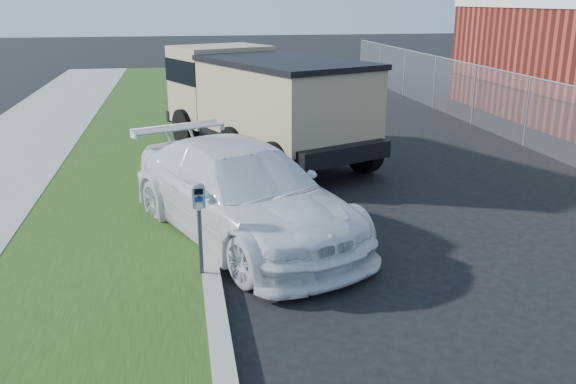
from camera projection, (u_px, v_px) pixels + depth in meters
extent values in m
plane|color=black|center=(399.00, 276.00, 8.53)|extent=(120.00, 120.00, 0.00)
cube|color=gray|center=(205.00, 232.00, 9.95)|extent=(0.25, 50.00, 0.15)
cube|color=#183C10|center=(104.00, 239.00, 9.68)|extent=(3.00, 50.00, 0.13)
plane|color=slate|center=(527.00, 112.00, 15.83)|extent=(0.00, 30.00, 30.00)
cylinder|color=#989EA5|center=(531.00, 77.00, 15.56)|extent=(0.04, 30.00, 0.04)
cylinder|color=#989EA5|center=(527.00, 112.00, 15.83)|extent=(0.06, 0.06, 1.80)
cylinder|color=#989EA5|center=(474.00, 95.00, 18.65)|extent=(0.06, 0.06, 1.80)
cylinder|color=#989EA5|center=(435.00, 82.00, 21.46)|extent=(0.06, 0.06, 1.80)
cylinder|color=#989EA5|center=(404.00, 73.00, 24.28)|extent=(0.06, 0.06, 1.80)
cylinder|color=#989EA5|center=(381.00, 65.00, 27.09)|extent=(0.06, 0.06, 1.80)
cylinder|color=#989EA5|center=(361.00, 59.00, 29.91)|extent=(0.06, 0.06, 1.80)
cube|color=silver|center=(570.00, 3.00, 16.20)|extent=(0.06, 14.00, 0.30)
cylinder|color=#3F4247|center=(200.00, 242.00, 8.15)|extent=(0.06, 0.06, 0.94)
cube|color=gray|center=(198.00, 197.00, 7.96)|extent=(0.18, 0.13, 0.28)
ellipsoid|color=gray|center=(198.00, 187.00, 7.92)|extent=(0.19, 0.13, 0.11)
cube|color=black|center=(199.00, 192.00, 7.88)|extent=(0.11, 0.02, 0.08)
cube|color=navy|center=(199.00, 199.00, 7.91)|extent=(0.10, 0.01, 0.07)
cylinder|color=silver|center=(199.00, 207.00, 7.94)|extent=(0.10, 0.01, 0.10)
cube|color=#3F4247|center=(199.00, 197.00, 7.90)|extent=(0.04, 0.01, 0.05)
imported|color=white|center=(240.00, 191.00, 9.81)|extent=(4.00, 5.58, 1.50)
cube|color=black|center=(266.00, 129.00, 14.65)|extent=(4.52, 6.71, 0.35)
cube|color=#91815D|center=(221.00, 84.00, 16.23)|extent=(2.85, 2.57, 1.99)
cube|color=black|center=(221.00, 69.00, 16.11)|extent=(2.89, 2.60, 0.60)
cube|color=#91815D|center=(284.00, 99.00, 13.77)|extent=(3.84, 4.78, 1.59)
cube|color=black|center=(284.00, 62.00, 13.52)|extent=(3.97, 4.91, 0.12)
cube|color=black|center=(207.00, 112.00, 17.25)|extent=(2.25, 1.08, 0.30)
cylinder|color=black|center=(185.00, 128.00, 15.86)|extent=(0.69, 1.04, 0.99)
cylinder|color=black|center=(261.00, 119.00, 17.06)|extent=(0.69, 1.04, 0.99)
cylinder|color=black|center=(235.00, 148.00, 13.72)|extent=(0.69, 1.04, 0.99)
cylinder|color=black|center=(317.00, 136.00, 14.92)|extent=(0.69, 1.04, 0.99)
cylinder|color=black|center=(277.00, 165.00, 12.30)|extent=(0.69, 1.04, 0.99)
cylinder|color=black|center=(364.00, 151.00, 13.50)|extent=(0.69, 1.04, 0.99)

